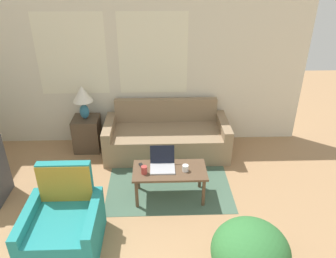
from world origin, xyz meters
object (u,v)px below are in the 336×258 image
at_px(armchair, 64,226).
at_px(cup_yellow, 185,168).
at_px(coffee_table, 170,173).
at_px(potted_plant, 250,254).
at_px(couch, 167,137).
at_px(cup_navy, 144,170).
at_px(table_lamp, 83,97).
at_px(laptop, 162,163).
at_px(tv_remote, 142,166).

xyz_separation_m(armchair, cup_yellow, (1.41, 0.76, 0.22)).
relative_size(coffee_table, potted_plant, 1.26).
height_order(couch, potted_plant, couch).
distance_m(couch, cup_navy, 1.33).
bearing_deg(potted_plant, table_lamp, 126.51).
bearing_deg(cup_navy, laptop, 29.83).
relative_size(cup_navy, potted_plant, 0.14).
relative_size(couch, coffee_table, 2.06).
bearing_deg(armchair, coffee_table, 33.60).
relative_size(cup_yellow, tv_remote, 0.55).
relative_size(coffee_table, cup_navy, 9.17).
height_order(cup_navy, potted_plant, potted_plant).
height_order(couch, coffee_table, couch).
height_order(couch, cup_yellow, couch).
relative_size(couch, table_lamp, 3.55).
distance_m(coffee_table, tv_remote, 0.38).
bearing_deg(cup_yellow, coffee_table, 170.26).
relative_size(cup_navy, cup_yellow, 1.24).
relative_size(couch, cup_navy, 18.91).
distance_m(armchair, table_lamp, 2.24).
height_order(cup_yellow, potted_plant, potted_plant).
xyz_separation_m(cup_yellow, tv_remote, (-0.57, 0.11, -0.03)).
distance_m(table_lamp, potted_plant, 3.45).
xyz_separation_m(couch, tv_remote, (-0.36, -1.13, 0.20)).
height_order(table_lamp, cup_navy, table_lamp).
distance_m(couch, table_lamp, 1.50).
height_order(table_lamp, potted_plant, table_lamp).
height_order(coffee_table, laptop, laptop).
xyz_separation_m(table_lamp, potted_plant, (2.03, -2.74, -0.49)).
bearing_deg(cup_navy, coffee_table, 12.59).
bearing_deg(table_lamp, potted_plant, -53.49).
xyz_separation_m(table_lamp, laptop, (1.24, -1.27, -0.45)).
xyz_separation_m(armchair, potted_plant, (1.90, -0.62, 0.19)).
bearing_deg(tv_remote, cup_yellow, -10.66).
bearing_deg(cup_navy, couch, 75.65).
distance_m(armchair, potted_plant, 2.00).
bearing_deg(armchair, table_lamp, 93.58).
height_order(cup_navy, tv_remote, cup_navy).
bearing_deg(laptop, tv_remote, 177.90).
height_order(coffee_table, cup_yellow, cup_yellow).
height_order(couch, tv_remote, couch).
bearing_deg(laptop, table_lamp, 134.44).
relative_size(couch, potted_plant, 2.61).
bearing_deg(coffee_table, laptop, 146.45).
distance_m(coffee_table, potted_plant, 1.58).
distance_m(cup_navy, cup_yellow, 0.54).
bearing_deg(couch, potted_plant, -74.97).
xyz_separation_m(table_lamp, tv_remote, (0.97, -1.26, -0.49)).
bearing_deg(armchair, couch, 59.06).
distance_m(coffee_table, laptop, 0.16).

